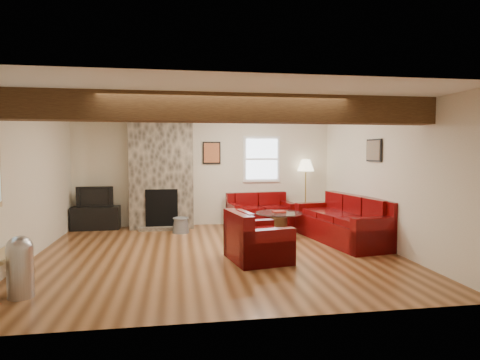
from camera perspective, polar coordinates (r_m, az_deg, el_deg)
The scene contains 17 objects.
room at distance 6.73m, azimuth -3.33°, elevation 0.01°, with size 8.00×8.00×8.00m.
oak_beam at distance 5.51m, azimuth -2.08°, elevation 10.16°, with size 6.00×0.36×0.38m, color #341C0F.
chimney_breast at distance 9.20m, azimuth -11.08°, elevation 0.82°, with size 1.40×0.67×2.50m.
back_window at distance 9.61m, azimuth 3.10°, elevation 2.99°, with size 0.90×0.08×1.10m, color white, non-canonical shape.
ceiling_dome at distance 7.78m, azimuth 2.67°, elevation 9.32°, with size 0.40×0.40×0.18m, color white, non-canonical shape.
artwork_back at distance 9.43m, azimuth -4.06°, elevation 3.88°, with size 0.42×0.06×0.52m, color black, non-canonical shape.
artwork_right at distance 7.87m, azimuth 18.46°, elevation 4.03°, with size 0.06×0.55×0.42m, color black, non-canonical shape.
sofa_three at distance 7.98m, azimuth 14.40°, elevation -5.40°, with size 2.24×0.94×0.87m, color #480507, non-canonical shape.
loveseat at distance 9.21m, azimuth 2.94°, elevation -4.33°, with size 1.45×0.83×0.77m, color #480507, non-canonical shape.
armchair_red at distance 6.41m, azimuth 2.59°, elevation -7.94°, with size 0.97×0.85×0.78m, color #480507, non-canonical shape.
coffee_table at distance 8.37m, azimuth 5.55°, elevation -6.21°, with size 0.97×0.97×0.50m.
tv_cabinet at distance 9.50m, azimuth -19.80°, elevation -5.10°, with size 1.02×0.41×0.51m, color black.
television at distance 9.44m, azimuth -19.87°, elevation -2.21°, with size 0.79×0.10×0.45m, color black.
floor_lamp at distance 9.74m, azimuth 9.34°, elevation 1.58°, with size 0.40×0.40×1.54m.
pine_bench at distance 5.96m, azimuth -30.62°, elevation -11.13°, with size 0.27×1.17×0.44m, color tan, non-canonical shape.
pedal_bin at distance 5.48m, azimuth -28.79°, elevation -10.75°, with size 0.30×0.30×0.74m, color #AFAFB4, non-canonical shape.
coal_bucket at distance 8.67m, azimuth -8.43°, elevation -6.35°, with size 0.35×0.35×0.33m, color gray, non-canonical shape.
Camera 1 is at (-0.66, -6.69, 1.72)m, focal length 30.00 mm.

